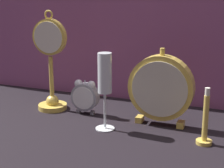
# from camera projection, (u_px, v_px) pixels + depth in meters

# --- Properties ---
(ground_plane) EXTENTS (4.00, 4.00, 0.00)m
(ground_plane) POSITION_uv_depth(u_px,v_px,m) (102.00, 132.00, 1.06)
(ground_plane) COLOR black
(fabric_backdrop_drape) EXTENTS (1.79, 0.01, 0.59)m
(fabric_backdrop_drape) POSITION_uv_depth(u_px,v_px,m) (138.00, 17.00, 1.27)
(fabric_backdrop_drape) COLOR #8E4C7F
(fabric_backdrop_drape) RESTS_ON ground_plane
(pocket_watch_on_stand) EXTENTS (0.12, 0.10, 0.33)m
(pocket_watch_on_stand) POSITION_uv_depth(u_px,v_px,m) (51.00, 68.00, 1.21)
(pocket_watch_on_stand) COLOR gold
(pocket_watch_on_stand) RESTS_ON ground_plane
(alarm_clock_twin_bell) EXTENTS (0.09, 0.03, 0.11)m
(alarm_clock_twin_bell) POSITION_uv_depth(u_px,v_px,m) (85.00, 95.00, 1.19)
(alarm_clock_twin_bell) COLOR gray
(alarm_clock_twin_bell) RESTS_ON ground_plane
(mantel_clock_silver) EXTENTS (0.19, 0.04, 0.23)m
(mantel_clock_silver) POSITION_uv_depth(u_px,v_px,m) (161.00, 88.00, 1.08)
(mantel_clock_silver) COLOR gold
(mantel_clock_silver) RESTS_ON ground_plane
(champagne_flute) EXTENTS (0.06, 0.06, 0.22)m
(champagne_flute) POSITION_uv_depth(u_px,v_px,m) (103.00, 79.00, 1.04)
(champagne_flute) COLOR silver
(champagne_flute) RESTS_ON ground_plane
(brass_candlestick) EXTENTS (0.04, 0.04, 0.15)m
(brass_candlestick) POSITION_uv_depth(u_px,v_px,m) (205.00, 125.00, 0.97)
(brass_candlestick) COLOR gold
(brass_candlestick) RESTS_ON ground_plane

